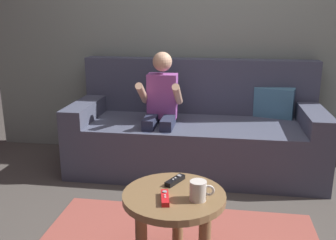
# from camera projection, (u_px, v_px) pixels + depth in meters

# --- Properties ---
(wall_back) EXTENTS (4.13, 0.05, 2.50)m
(wall_back) POSITION_uv_depth(u_px,v_px,m) (212.00, 16.00, 3.27)
(wall_back) COLOR gray
(wall_back) RESTS_ON ground
(couch) EXTENTS (2.02, 0.80, 0.90)m
(couch) POSITION_uv_depth(u_px,v_px,m) (196.00, 133.00, 3.17)
(couch) COLOR #474C60
(couch) RESTS_ON ground
(person_seated_on_couch) EXTENTS (0.33, 0.41, 0.99)m
(person_seated_on_couch) POSITION_uv_depth(u_px,v_px,m) (161.00, 107.00, 2.96)
(person_seated_on_couch) COLOR #282D47
(person_seated_on_couch) RESTS_ON ground
(coffee_table) EXTENTS (0.51, 0.51, 0.42)m
(coffee_table) POSITION_uv_depth(u_px,v_px,m) (174.00, 208.00, 1.88)
(coffee_table) COLOR brown
(coffee_table) RESTS_ON ground
(game_remote_red_near_edge) EXTENTS (0.06, 0.14, 0.03)m
(game_remote_red_near_edge) POSITION_uv_depth(u_px,v_px,m) (165.00, 198.00, 1.78)
(game_remote_red_near_edge) COLOR red
(game_remote_red_near_edge) RESTS_ON coffee_table
(game_remote_black_center) EXTENTS (0.10, 0.14, 0.03)m
(game_remote_black_center) POSITION_uv_depth(u_px,v_px,m) (175.00, 180.00, 1.96)
(game_remote_black_center) COLOR black
(game_remote_black_center) RESTS_ON coffee_table
(coffee_mug) EXTENTS (0.12, 0.08, 0.10)m
(coffee_mug) POSITION_uv_depth(u_px,v_px,m) (199.00, 191.00, 1.77)
(coffee_mug) COLOR silver
(coffee_mug) RESTS_ON coffee_table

